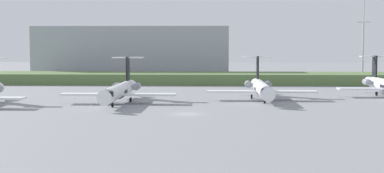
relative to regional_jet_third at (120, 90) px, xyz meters
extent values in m
plane|color=gray|center=(14.30, 12.72, -2.54)|extent=(500.00, 500.00, 0.00)
cube|color=#597542|center=(14.30, 56.65, -0.97)|extent=(320.00, 20.00, 3.14)
cylinder|color=white|center=(0.00, -0.59, -0.09)|extent=(2.70, 24.00, 2.70)
cone|color=white|center=(0.00, -14.09, -0.09)|extent=(2.70, 3.00, 2.70)
cone|color=white|center=(0.00, 13.41, -0.09)|extent=(2.30, 4.00, 2.29)
cube|color=black|center=(0.00, -12.19, 0.39)|extent=(2.02, 1.80, 0.90)
cylinder|color=black|center=(0.00, -0.59, -0.24)|extent=(2.76, 3.60, 2.76)
cube|color=white|center=(-5.91, -1.59, -0.69)|extent=(11.00, 3.20, 0.36)
cube|color=white|center=(5.90, -1.59, -0.69)|extent=(11.00, 3.20, 0.36)
cube|color=black|center=(0.00, 10.41, 3.86)|extent=(0.36, 3.20, 5.20)
cube|color=white|center=(0.00, 10.71, 6.26)|extent=(6.80, 1.80, 0.24)
cylinder|color=gray|center=(-2.25, 8.61, 0.11)|extent=(1.50, 3.40, 1.50)
cylinder|color=gray|center=(2.25, 8.61, 0.11)|extent=(1.50, 3.40, 1.50)
cylinder|color=gray|center=(0.00, -8.03, -1.54)|extent=(0.20, 0.20, 0.65)
cylinder|color=black|center=(0.00, -8.03, -2.09)|extent=(0.30, 0.90, 0.90)
cylinder|color=black|center=(-1.90, 1.81, -2.09)|extent=(0.35, 0.90, 0.90)
cylinder|color=black|center=(1.90, 1.81, -2.09)|extent=(0.35, 0.90, 0.90)
cylinder|color=white|center=(28.84, 7.16, -0.09)|extent=(2.70, 24.00, 2.70)
cone|color=white|center=(28.84, -6.34, -0.09)|extent=(2.70, 3.00, 2.70)
cone|color=white|center=(28.84, 21.16, -0.09)|extent=(2.29, 4.00, 2.29)
cube|color=black|center=(28.84, -4.44, 0.39)|extent=(2.03, 1.80, 0.90)
cylinder|color=black|center=(28.84, 7.16, -0.24)|extent=(2.76, 3.60, 2.76)
cube|color=white|center=(22.94, 6.16, -0.69)|extent=(11.00, 3.20, 0.36)
cube|color=white|center=(34.75, 6.16, -0.69)|extent=(11.00, 3.20, 0.36)
cube|color=black|center=(28.84, 18.16, 3.86)|extent=(0.36, 3.20, 5.20)
cube|color=white|center=(28.84, 18.46, 6.26)|extent=(6.80, 1.80, 0.24)
cylinder|color=gray|center=(26.59, 16.36, 0.11)|extent=(1.50, 3.40, 1.50)
cylinder|color=gray|center=(31.09, 16.36, 0.11)|extent=(1.50, 3.40, 1.50)
cylinder|color=gray|center=(28.84, -0.28, -1.54)|extent=(0.20, 0.20, 0.65)
cylinder|color=black|center=(28.84, -0.28, -2.09)|extent=(0.30, 0.90, 0.90)
cylinder|color=black|center=(26.94, 9.56, -2.09)|extent=(0.35, 0.90, 0.90)
cylinder|color=black|center=(30.74, 9.56, -2.09)|extent=(0.35, 0.90, 0.90)
cone|color=white|center=(57.85, 29.48, -0.09)|extent=(2.30, 4.00, 2.29)
cube|color=white|center=(51.94, 14.48, -0.69)|extent=(11.00, 3.20, 0.36)
cube|color=black|center=(57.85, 26.48, 3.86)|extent=(0.36, 3.20, 5.20)
cube|color=white|center=(57.85, 26.78, 6.26)|extent=(6.80, 1.80, 0.24)
cylinder|color=gray|center=(55.60, 24.68, 0.11)|extent=(1.50, 3.40, 1.50)
cylinder|color=black|center=(55.95, 17.88, -2.09)|extent=(0.35, 0.90, 0.90)
cylinder|color=#B2B2B7|center=(64.81, 63.41, 6.55)|extent=(0.50, 0.50, 18.17)
cylinder|color=#B2B2B7|center=(64.81, 63.41, 20.53)|extent=(0.28, 0.28, 9.78)
cube|color=#B2B2B7|center=(64.81, 63.41, 16.04)|extent=(4.40, 0.20, 0.20)
cube|color=#9EA3AD|center=(-9.54, 86.76, 6.39)|extent=(66.30, 28.32, 17.84)
camera|label=1|loc=(18.90, -108.97, 8.98)|focal=51.55mm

